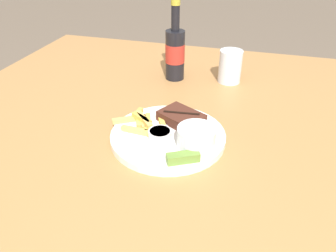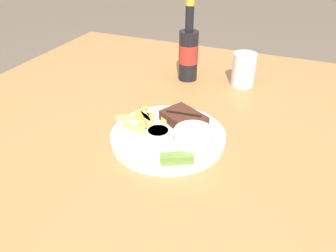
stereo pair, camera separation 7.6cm
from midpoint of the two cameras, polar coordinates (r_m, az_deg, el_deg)
name	(u,v)px [view 1 (the left image)]	position (r m, az deg, el deg)	size (l,w,h in m)	color
dining_table	(168,161)	(0.82, -2.67, -6.19)	(1.35, 1.37, 0.75)	#A87542
dinner_plate	(168,136)	(0.78, -2.80, -1.90)	(0.27, 0.27, 0.02)	white
steak_portion	(181,118)	(0.81, -0.36, 1.39)	(0.13, 0.11, 0.03)	#472319
fries_pile	(142,121)	(0.80, -7.30, 0.71)	(0.14, 0.11, 0.02)	#ECB05B
coleslaw_cup	(196,137)	(0.71, 1.93, -1.98)	(0.08, 0.08, 0.05)	white
dipping_sauce_cup	(160,136)	(0.73, -4.38, -1.78)	(0.05, 0.05, 0.03)	silver
pickle_spear	(183,158)	(0.68, -0.58, -5.63)	(0.07, 0.05, 0.02)	olive
fork_utensil	(139,130)	(0.78, -7.91, -0.86)	(0.13, 0.03, 0.00)	#B7B7BC
knife_utensil	(164,125)	(0.80, -3.36, 0.15)	(0.04, 0.17, 0.01)	#B7B7BC
beer_bottle	(175,52)	(1.06, -0.87, 12.75)	(0.06, 0.06, 0.25)	black
drinking_glass	(230,66)	(1.06, 8.75, 10.18)	(0.07, 0.07, 0.10)	silver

